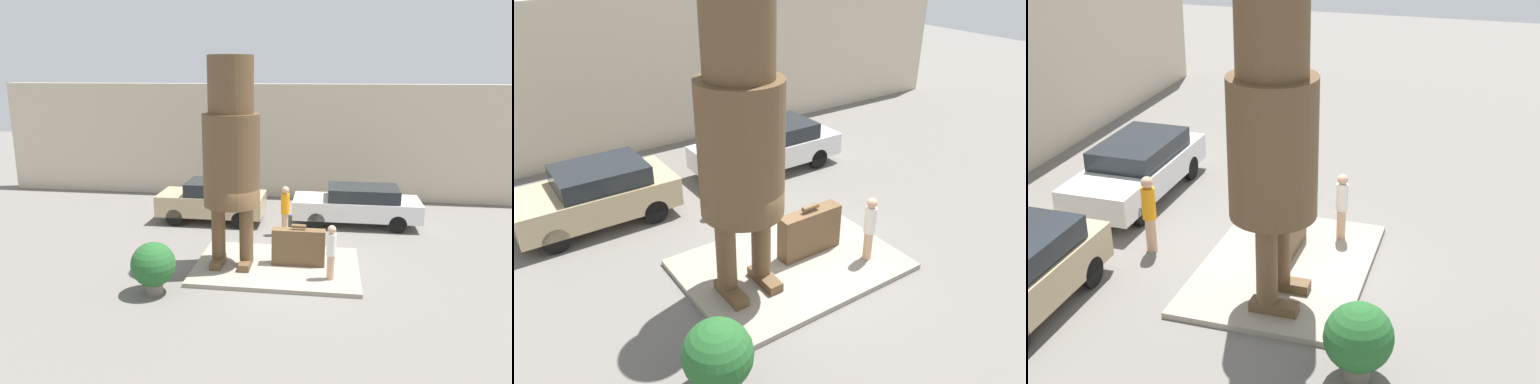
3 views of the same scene
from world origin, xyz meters
The scene contains 8 objects.
ground_plane centered at (0.00, 0.00, 0.00)m, with size 60.00×60.00×0.00m, color slate.
pedestal centered at (0.00, 0.00, 0.06)m, with size 4.86×3.49×0.12m.
statue_figure centered at (-1.32, -0.16, 3.68)m, with size 1.65×1.65×6.08m.
giant_suitcase centered at (0.63, 0.11, 0.68)m, with size 1.57×0.39×1.25m.
tourist centered at (1.58, -0.85, 0.98)m, with size 0.27×0.27×1.57m.
parked_car_white centered at (2.60, 4.80, 0.80)m, with size 4.75×1.87×1.50m.
planter_pot centered at (-3.06, -2.18, 0.80)m, with size 1.19×1.19×1.42m.
worker_hivis centered at (-0.04, 3.13, 0.99)m, with size 0.31×0.31×1.80m.
Camera 3 is at (-12.67, -3.83, 7.82)m, focal length 50.00 mm.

